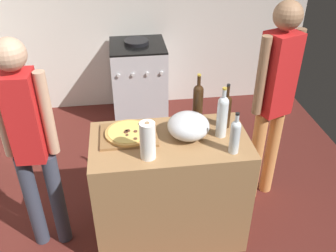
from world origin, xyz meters
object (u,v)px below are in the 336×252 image
object	(u,v)px
paper_towel_roll	(148,141)
person_in_red	(274,94)
stove	(139,82)
person_in_stripes	(31,141)
wine_bottle_clear	(222,115)
mixing_bowl	(188,126)
wine_bottle_dark	(235,135)
wine_bottle_green	(226,110)
pizza	(129,133)
wine_bottle_amber	(198,101)

from	to	relation	value
paper_towel_roll	person_in_red	world-z (taller)	person_in_red
stove	person_in_stripes	bearing A→B (deg)	-114.45
paper_towel_roll	wine_bottle_clear	size ratio (longest dim) A/B	0.71
paper_towel_roll	stove	distance (m)	2.12
mixing_bowl	paper_towel_roll	distance (m)	0.36
wine_bottle_dark	wine_bottle_green	bearing A→B (deg)	85.27
mixing_bowl	wine_bottle_clear	distance (m)	0.25
pizza	wine_bottle_green	world-z (taller)	wine_bottle_green
mixing_bowl	stove	size ratio (longest dim) A/B	0.31
mixing_bowl	wine_bottle_clear	xyz separation A→B (m)	(0.23, -0.01, 0.08)
person_in_red	wine_bottle_green	bearing A→B (deg)	-154.16
stove	person_in_red	bearing A→B (deg)	-57.17
mixing_bowl	person_in_stripes	world-z (taller)	person_in_stripes
paper_towel_roll	person_in_stripes	size ratio (longest dim) A/B	0.16
wine_bottle_amber	wine_bottle_clear	distance (m)	0.26
pizza	wine_bottle_amber	xyz separation A→B (m)	(0.52, 0.15, 0.13)
mixing_bowl	person_in_red	size ratio (longest dim) A/B	0.17
pizza	wine_bottle_dark	distance (m)	0.74
pizza	wine_bottle_amber	distance (m)	0.56
wine_bottle_clear	person_in_stripes	size ratio (longest dim) A/B	0.22
wine_bottle_amber	stove	size ratio (longest dim) A/B	0.39
pizza	person_in_stripes	world-z (taller)	person_in_stripes
paper_towel_roll	stove	world-z (taller)	paper_towel_roll
mixing_bowl	person_in_stripes	size ratio (longest dim) A/B	0.18
wine_bottle_dark	person_in_stripes	xyz separation A→B (m)	(-1.34, 0.22, -0.08)
wine_bottle_dark	stove	bearing A→B (deg)	103.85
stove	person_in_red	distance (m)	1.90
paper_towel_roll	wine_bottle_amber	size ratio (longest dim) A/B	0.70
mixing_bowl	wine_bottle_green	xyz separation A→B (m)	(0.29, 0.10, 0.05)
paper_towel_roll	person_in_red	distance (m)	1.16
wine_bottle_green	mixing_bowl	bearing A→B (deg)	-161.22
wine_bottle_amber	stove	world-z (taller)	wine_bottle_amber
pizza	paper_towel_roll	world-z (taller)	paper_towel_roll
wine_bottle_clear	person_in_stripes	bearing A→B (deg)	179.12
person_in_stripes	person_in_red	size ratio (longest dim) A/B	0.96
wine_bottle_green	stove	distance (m)	1.91
mixing_bowl	wine_bottle_amber	bearing A→B (deg)	62.86
mixing_bowl	stove	xyz separation A→B (m)	(-0.24, 1.84, -0.53)
wine_bottle_dark	person_in_stripes	distance (m)	1.36
wine_bottle_dark	person_in_red	size ratio (longest dim) A/B	0.17
wine_bottle_green	person_in_red	bearing A→B (deg)	25.84
pizza	stove	xyz separation A→B (m)	(0.18, 1.78, -0.47)
wine_bottle_dark	person_in_stripes	bearing A→B (deg)	170.61
person_in_stripes	wine_bottle_green	bearing A→B (deg)	3.91
wine_bottle_amber	person_in_red	bearing A→B (deg)	9.57
wine_bottle_amber	mixing_bowl	bearing A→B (deg)	-117.14
wine_bottle_dark	wine_bottle_amber	distance (m)	0.46
pizza	mixing_bowl	world-z (taller)	mixing_bowl
paper_towel_roll	pizza	bearing A→B (deg)	113.63
paper_towel_roll	stove	xyz separation A→B (m)	(0.06, 2.04, -0.57)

